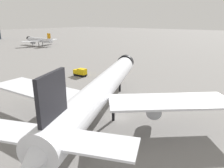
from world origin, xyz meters
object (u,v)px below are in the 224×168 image
object	(u,v)px
service_truck_front	(80,72)
baggage_cart_trailing	(37,81)
airliner_far_taxiway	(39,40)
airliner_near_gate	(104,87)

from	to	relation	value
service_truck_front	baggage_cart_trailing	world-z (taller)	service_truck_front
airliner_far_taxiway	service_truck_front	world-z (taller)	airliner_far_taxiway
airliner_far_taxiway	baggage_cart_trailing	distance (m)	117.26
airliner_near_gate	service_truck_front	distance (m)	36.80
baggage_cart_trailing	airliner_far_taxiway	bearing A→B (deg)	106.16
airliner_near_gate	airliner_far_taxiway	world-z (taller)	airliner_near_gate
airliner_near_gate	service_truck_front	xyz separation A→B (m)	(21.52, 29.41, -5.11)
service_truck_front	baggage_cart_trailing	distance (m)	17.15
service_truck_front	airliner_far_taxiway	bearing A→B (deg)	-29.39
airliner_near_gate	baggage_cart_trailing	size ratio (longest dim) A/B	19.35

